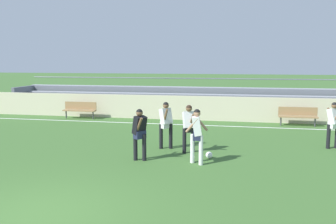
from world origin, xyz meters
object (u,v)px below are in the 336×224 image
player_dark_dropping_back (140,130)px  player_white_trailing_run (166,121)px  bench_near_bin (80,109)px  player_white_pressing_high (197,131)px  soccer_ball (209,155)px  bleacher_stand (205,100)px  player_white_on_ball (334,121)px  player_white_wide_left (189,125)px  bench_centre_sideline (298,115)px

player_dark_dropping_back → player_white_trailing_run: 1.75m
bench_near_bin → player_white_pressing_high: player_white_pressing_high is taller
soccer_ball → bleacher_stand: bearing=96.3°
player_white_on_ball → player_white_wide_left: bearing=-162.0°
player_white_on_ball → player_white_trailing_run: size_ratio=0.99×
bleacher_stand → player_white_wide_left: 9.19m
bleacher_stand → bench_near_bin: bleacher_stand is taller
bench_near_bin → player_dark_dropping_back: 9.19m
player_white_wide_left → player_dark_dropping_back: (-1.36, -1.28, -0.00)m
player_white_trailing_run → player_white_wide_left: bearing=-24.4°
soccer_ball → bench_centre_sideline: bearing=61.5°
player_dark_dropping_back → player_white_on_ball: player_white_on_ball is taller
soccer_ball → player_white_on_ball: bearing=28.1°
player_dark_dropping_back → player_white_on_ball: bearing=24.6°
player_dark_dropping_back → player_white_trailing_run: player_white_trailing_run is taller
bench_near_bin → player_white_wide_left: player_white_wide_left is taller
bench_centre_sideline → player_white_pressing_high: player_white_pressing_high is taller
player_dark_dropping_back → player_white_on_ball: size_ratio=0.98×
bench_near_bin → player_white_on_ball: size_ratio=1.08×
bench_centre_sideline → soccer_ball: bearing=-118.5°
player_white_pressing_high → player_white_trailing_run: player_white_pressing_high is taller
player_dark_dropping_back → soccer_ball: 2.37m
player_white_trailing_run → bleacher_stand: bearing=86.5°
player_dark_dropping_back → player_white_pressing_high: bearing=-1.0°
player_white_pressing_high → soccer_ball: 1.17m
soccer_ball → player_white_pressing_high: bearing=-115.3°
bench_near_bin → player_white_trailing_run: bearing=-43.9°
bench_centre_sideline → soccer_ball: (-3.65, -6.73, -0.44)m
bench_centre_sideline → player_white_pressing_high: (-3.98, -7.41, 0.46)m
bench_centre_sideline → player_white_on_ball: size_ratio=1.08×
bleacher_stand → bench_near_bin: 7.18m
bench_centre_sideline → player_dark_dropping_back: size_ratio=1.10×
bench_centre_sideline → bleacher_stand: bearing=147.0°
player_dark_dropping_back → player_white_on_ball: 6.94m
player_white_pressing_high → bench_near_bin: bearing=134.3°
bleacher_stand → player_white_on_ball: (5.29, -7.57, 0.15)m
player_white_wide_left → player_white_on_ball: bearing=18.0°
soccer_ball → player_white_trailing_run: bearing=147.6°
player_white_pressing_high → soccer_ball: size_ratio=7.63×
bench_centre_sideline → player_white_on_ball: player_white_on_ball is taller
bench_centre_sideline → player_white_pressing_high: 8.43m
player_dark_dropping_back → soccer_ball: player_dark_dropping_back is taller
player_white_on_ball → player_white_trailing_run: (-5.82, -1.21, 0.01)m
player_white_pressing_high → player_dark_dropping_back: 1.79m
player_white_wide_left → player_white_trailing_run: 0.96m
bench_near_bin → player_white_trailing_run: (5.94, -5.70, 0.45)m
soccer_ball → player_dark_dropping_back: bearing=-162.9°
bench_centre_sideline → player_white_wide_left: (-4.40, -6.10, 0.42)m
bleacher_stand → player_dark_dropping_back: size_ratio=14.51×
bench_near_bin → player_white_on_ball: (11.76, -4.49, 0.44)m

